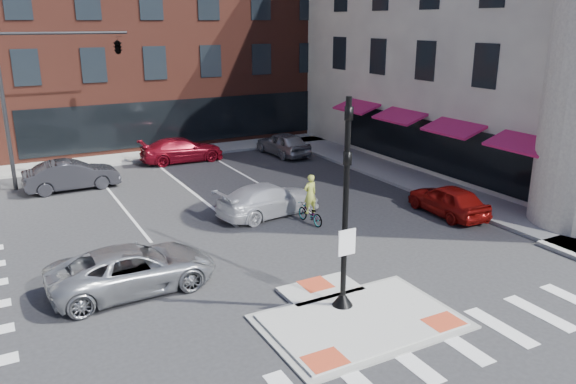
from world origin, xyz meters
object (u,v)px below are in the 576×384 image
white_pickup (269,199)px  bg_car_silver (283,144)px  red_sedan (448,200)px  cyclist (310,207)px  silver_suv (133,269)px  bg_car_dark (72,175)px  bg_car_red (182,150)px

white_pickup → bg_car_silver: bg_car_silver is taller
red_sedan → cyclist: cyclist is taller
silver_suv → cyclist: bearing=-73.7°
white_pickup → bg_car_dark: bearing=31.3°
white_pickup → silver_suv: bearing=113.1°
silver_suv → cyclist: (7.78, 2.55, -0.00)m
silver_suv → bg_car_red: (6.52, 15.24, -0.00)m
bg_car_dark → white_pickup: bearing=-140.3°
white_pickup → bg_car_silver: size_ratio=1.09×
bg_car_dark → cyclist: size_ratio=2.13×
white_pickup → bg_car_silver: bearing=-40.3°
bg_car_dark → bg_car_red: 7.20m
bg_car_red → cyclist: size_ratio=2.33×
cyclist → silver_suv: bearing=13.0°
bg_car_silver → bg_car_dark: bearing=2.6°
bg_car_dark → red_sedan: bearing=-131.6°
bg_car_dark → bg_car_red: bearing=-66.6°
silver_suv → bg_car_red: same height
red_sedan → cyclist: size_ratio=1.90×
white_pickup → bg_car_dark: size_ratio=1.06×
bg_car_silver → cyclist: cyclist is taller
white_pickup → bg_car_dark: 10.49m
red_sedan → bg_car_red: 16.16m
silver_suv → white_pickup: bearing=-59.5°
bg_car_dark → bg_car_silver: (12.57, 1.59, 0.00)m
silver_suv → bg_car_dark: size_ratio=1.14×
bg_car_dark → cyclist: (7.81, -9.73, -0.03)m
cyclist → bg_car_red: bearing=-89.5°
red_sedan → white_pickup: size_ratio=0.84×
silver_suv → bg_car_dark: 12.27m
cyclist → red_sedan: bearing=156.5°
bg_car_red → cyclist: cyclist is taller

